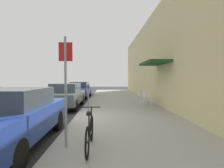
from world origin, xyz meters
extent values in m
plane|color=#2D2D30|center=(0.00, 0.00, 0.00)|extent=(60.00, 60.00, 0.00)
cube|color=#9E9B93|center=(2.25, 2.00, 0.06)|extent=(4.50, 32.00, 0.12)
cube|color=beige|center=(4.65, 2.00, 3.11)|extent=(0.30, 32.00, 6.22)
cube|color=#19471E|center=(3.95, 2.13, 2.60)|extent=(1.10, 2.80, 0.12)
cube|color=navy|center=(-1.10, -2.85, 0.66)|extent=(1.80, 4.40, 0.68)
cube|color=#333D47|center=(-1.10, -2.70, 1.24)|extent=(1.48, 2.11, 0.48)
cylinder|color=black|center=(-0.31, -1.49, 0.32)|extent=(0.22, 0.64, 0.64)
cylinder|color=black|center=(-1.89, -1.49, 0.32)|extent=(0.22, 0.64, 0.64)
cylinder|color=black|center=(-0.31, -4.22, 0.32)|extent=(0.22, 0.64, 0.64)
cube|color=#47514C|center=(-1.10, 3.17, 0.63)|extent=(1.80, 4.40, 0.62)
cube|color=#333D47|center=(-1.10, 3.32, 1.19)|extent=(1.48, 2.11, 0.50)
cylinder|color=black|center=(-0.31, 4.54, 0.32)|extent=(0.22, 0.64, 0.64)
cylinder|color=black|center=(-1.89, 4.54, 0.32)|extent=(0.22, 0.64, 0.64)
cylinder|color=black|center=(-0.31, 1.81, 0.32)|extent=(0.22, 0.64, 0.64)
cylinder|color=black|center=(-1.89, 1.81, 0.32)|extent=(0.22, 0.64, 0.64)
cube|color=navy|center=(-1.10, 8.66, 0.63)|extent=(1.80, 4.40, 0.61)
cube|color=#333D47|center=(-1.10, 8.81, 1.18)|extent=(1.48, 2.11, 0.50)
cylinder|color=black|center=(-0.31, 10.03, 0.32)|extent=(0.22, 0.64, 0.64)
cylinder|color=black|center=(-1.89, 10.03, 0.32)|extent=(0.22, 0.64, 0.64)
cylinder|color=black|center=(-0.31, 7.30, 0.32)|extent=(0.22, 0.64, 0.64)
cylinder|color=black|center=(-1.89, 7.30, 0.32)|extent=(0.22, 0.64, 0.64)
cylinder|color=slate|center=(0.45, 1.35, 0.67)|extent=(0.07, 0.07, 1.10)
cube|color=#383D42|center=(0.45, 1.35, 1.33)|extent=(0.12, 0.10, 0.22)
cylinder|color=gray|center=(0.40, -3.30, 1.42)|extent=(0.06, 0.06, 2.60)
cube|color=red|center=(0.40, -3.28, 2.37)|extent=(0.32, 0.02, 0.44)
torus|color=black|center=(0.97, -2.90, 0.45)|extent=(0.04, 0.66, 0.66)
torus|color=black|center=(0.97, -3.95, 0.45)|extent=(0.04, 0.66, 0.66)
cylinder|color=black|center=(0.97, -3.42, 0.45)|extent=(0.04, 1.05, 0.04)
cylinder|color=black|center=(0.97, -3.57, 0.70)|extent=(0.04, 0.04, 0.50)
cube|color=black|center=(0.97, -3.57, 0.97)|extent=(0.10, 0.20, 0.06)
cylinder|color=black|center=(0.97, -2.95, 0.73)|extent=(0.03, 0.03, 0.56)
cylinder|color=black|center=(0.97, -2.95, 1.01)|extent=(0.46, 0.03, 0.03)
cylinder|color=silver|center=(3.96, 3.15, 0.34)|extent=(0.04, 0.04, 0.45)
cylinder|color=silver|center=(4.03, 2.77, 0.34)|extent=(0.04, 0.04, 0.45)
cylinder|color=silver|center=(3.59, 3.07, 0.34)|extent=(0.04, 0.04, 0.45)
cylinder|color=silver|center=(3.66, 2.70, 0.34)|extent=(0.04, 0.04, 0.45)
cube|color=silver|center=(3.81, 2.92, 0.59)|extent=(0.51, 0.51, 0.03)
cube|color=silver|center=(3.61, 2.88, 0.79)|extent=(0.11, 0.44, 0.40)
cylinder|color=silver|center=(4.05, 3.95, 0.34)|extent=(0.04, 0.04, 0.45)
cylinder|color=silver|center=(3.94, 3.59, 0.34)|extent=(0.04, 0.04, 0.45)
cylinder|color=silver|center=(3.68, 4.07, 0.34)|extent=(0.04, 0.04, 0.45)
cylinder|color=silver|center=(3.57, 3.70, 0.34)|extent=(0.04, 0.04, 0.45)
cube|color=silver|center=(3.81, 3.83, 0.59)|extent=(0.55, 0.55, 0.03)
cube|color=silver|center=(3.61, 3.89, 0.79)|extent=(0.16, 0.43, 0.40)
camera|label=1|loc=(1.36, -7.46, 1.74)|focal=28.26mm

